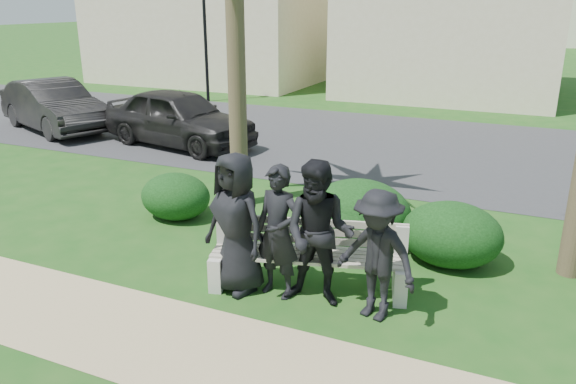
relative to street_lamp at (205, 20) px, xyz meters
name	(u,v)px	position (x,y,z in m)	size (l,w,h in m)	color
ground	(309,287)	(9.00, -12.00, -2.94)	(160.00, 160.00, 0.00)	#1A4E16
footpath	(244,363)	(9.00, -13.80, -2.94)	(30.00, 1.60, 0.01)	tan
asphalt_street	(427,149)	(9.00, -4.00, -2.94)	(160.00, 8.00, 0.01)	#2D2D30
stucco_bldg_left	(218,0)	(-3.00, 6.00, 0.72)	(10.40, 8.40, 7.30)	beige
street_lamp	(205,20)	(0.00, 0.00, 0.00)	(0.36, 0.36, 4.29)	black
park_bench	(309,261)	(9.01, -12.04, -2.55)	(2.66, 1.22, 0.88)	gray
man_a	(236,223)	(8.15, -12.40, -2.02)	(0.90, 0.58, 1.84)	black
man_b	(278,232)	(8.70, -12.31, -2.09)	(0.63, 0.41, 1.71)	black
man_c	(319,234)	(9.24, -12.30, -2.03)	(0.89, 0.69, 1.83)	black
man_d	(377,255)	(9.97, -12.34, -2.15)	(1.03, 0.59, 1.59)	black
hedge_a	(175,195)	(5.92, -10.58, -2.54)	(1.24, 1.03, 0.81)	black
hedge_c	(356,217)	(9.13, -10.42, -2.48)	(1.41, 1.16, 0.92)	black
hedge_d	(360,211)	(9.15, -10.31, -2.43)	(1.59, 1.31, 1.04)	black
hedge_e	(452,232)	(10.56, -10.47, -2.48)	(1.42, 1.18, 0.93)	black
car_a	(179,118)	(3.02, -6.23, -2.21)	(1.74, 4.32, 1.47)	black
car_b	(54,106)	(-1.35, -6.18, -2.22)	(1.52, 4.37, 1.44)	black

